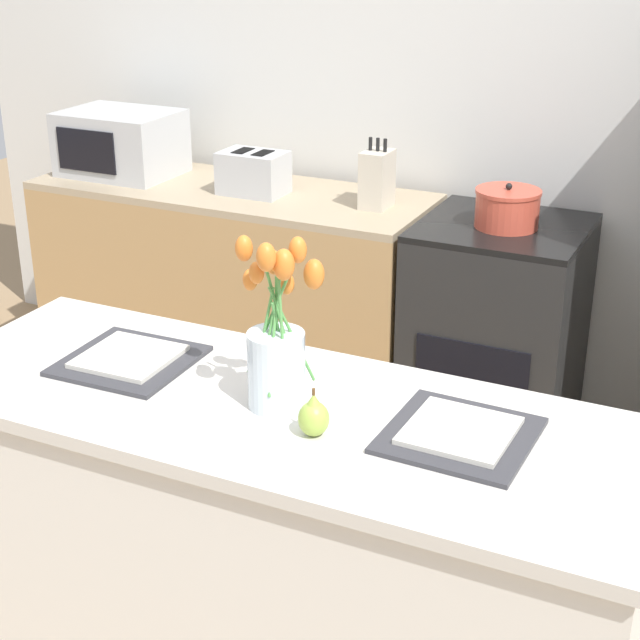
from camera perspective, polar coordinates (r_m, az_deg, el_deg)
back_wall at (r=3.97m, az=11.32°, el=13.28°), size 5.20×0.08×2.70m
kitchen_island at (r=2.55m, az=-2.50°, el=-13.95°), size 1.80×0.66×0.91m
back_counter at (r=4.24m, az=-5.01°, el=1.72°), size 1.68×0.60×0.91m
stove_range at (r=3.82m, az=10.16°, el=-1.04°), size 0.60×0.61×0.91m
flower_vase at (r=2.24m, az=-2.48°, el=-1.57°), size 0.20×0.17×0.42m
pear_figurine at (r=2.16m, az=-0.37°, el=-5.65°), size 0.07×0.07×0.11m
plate_setting_left at (r=2.55m, az=-11.05°, el=-2.26°), size 0.32×0.32×0.02m
plate_setting_right at (r=2.19m, az=8.12°, el=-6.56°), size 0.32×0.32×0.02m
toaster at (r=3.99m, az=-3.91°, el=8.55°), size 0.28×0.18×0.17m
cooking_pot at (r=3.62m, az=10.84°, el=6.40°), size 0.24×0.24×0.16m
microwave at (r=4.36m, az=-11.52°, el=10.06°), size 0.48×0.37×0.27m
knife_block at (r=3.79m, az=3.33°, el=8.19°), size 0.10×0.14×0.27m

